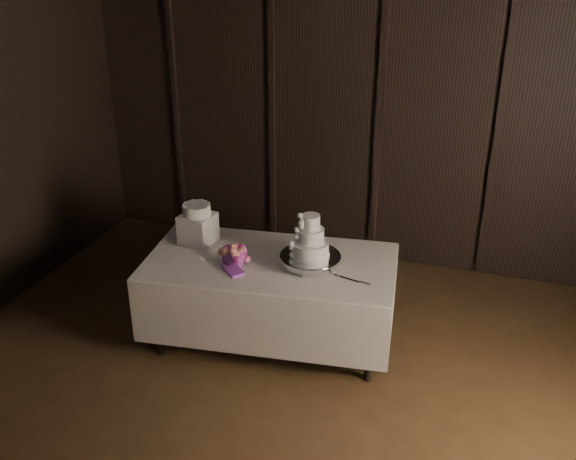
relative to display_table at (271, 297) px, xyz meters
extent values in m
cube|color=black|center=(0.47, 1.81, 1.08)|extent=(6.04, 0.04, 3.04)
cube|color=silver|center=(0.00, 0.00, 0.34)|extent=(2.10, 1.28, 0.01)
cube|color=white|center=(0.00, 0.00, -0.06)|extent=(1.93, 1.14, 0.71)
cylinder|color=silver|center=(0.33, 0.02, 0.39)|extent=(0.53, 0.53, 0.09)
cylinder|color=white|center=(0.33, 0.02, 0.49)|extent=(0.29, 0.29, 0.11)
cylinder|color=white|center=(0.33, 0.02, 0.60)|extent=(0.21, 0.21, 0.11)
cylinder|color=white|center=(0.33, 0.02, 0.72)|extent=(0.14, 0.14, 0.11)
cube|color=white|center=(-0.69, 0.11, 0.47)|extent=(0.29, 0.29, 0.25)
cylinder|color=white|center=(-0.69, 0.11, 0.64)|extent=(0.28, 0.28, 0.09)
cube|color=silver|center=(0.62, -0.09, 0.35)|extent=(0.37, 0.11, 0.01)
camera|label=1|loc=(1.60, -4.24, 2.74)|focal=40.00mm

